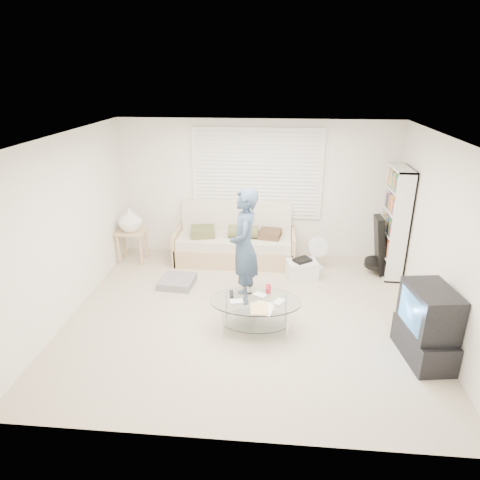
# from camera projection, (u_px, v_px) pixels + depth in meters

# --- Properties ---
(ground) EXTENTS (5.00, 5.00, 0.00)m
(ground) POSITION_uv_depth(u_px,v_px,m) (247.00, 315.00, 6.14)
(ground) COLOR tan
(ground) RESTS_ON ground
(room_shell) EXTENTS (5.02, 4.52, 2.51)m
(room_shell) POSITION_uv_depth(u_px,v_px,m) (250.00, 196.00, 5.98)
(room_shell) COLOR white
(room_shell) RESTS_ON ground
(window_blinds) EXTENTS (2.32, 0.08, 1.62)m
(window_blinds) POSITION_uv_depth(u_px,v_px,m) (257.00, 174.00, 7.60)
(window_blinds) COLOR silver
(window_blinds) RESTS_ON ground
(futon_sofa) EXTENTS (2.15, 0.87, 1.05)m
(futon_sofa) POSITION_uv_depth(u_px,v_px,m) (235.00, 243.00, 7.77)
(futon_sofa) COLOR tan
(futon_sofa) RESTS_ON ground
(grey_floor_pillow) EXTENTS (0.57, 0.57, 0.12)m
(grey_floor_pillow) POSITION_uv_depth(u_px,v_px,m) (177.00, 282.00, 6.97)
(grey_floor_pillow) COLOR gray
(grey_floor_pillow) RESTS_ON ground
(side_table) EXTENTS (0.52, 0.42, 1.03)m
(side_table) POSITION_uv_depth(u_px,v_px,m) (130.00, 222.00, 7.60)
(side_table) COLOR tan
(side_table) RESTS_ON ground
(bookshelf) EXTENTS (0.29, 0.78, 1.84)m
(bookshelf) POSITION_uv_depth(u_px,v_px,m) (394.00, 223.00, 7.07)
(bookshelf) COLOR white
(bookshelf) RESTS_ON ground
(guitar_case) EXTENTS (0.36, 0.37, 1.01)m
(guitar_case) POSITION_uv_depth(u_px,v_px,m) (379.00, 249.00, 7.22)
(guitar_case) COLOR black
(guitar_case) RESTS_ON ground
(floor_fan) EXTENTS (0.37, 0.24, 0.60)m
(floor_fan) POSITION_uv_depth(u_px,v_px,m) (318.00, 250.00, 7.45)
(floor_fan) COLOR white
(floor_fan) RESTS_ON ground
(storage_bin) EXTENTS (0.56, 0.45, 0.35)m
(storage_bin) POSITION_uv_depth(u_px,v_px,m) (302.00, 269.00, 7.18)
(storage_bin) COLOR white
(storage_bin) RESTS_ON ground
(tv_unit) EXTENTS (0.58, 0.91, 0.93)m
(tv_unit) POSITION_uv_depth(u_px,v_px,m) (427.00, 325.00, 5.07)
(tv_unit) COLOR black
(tv_unit) RESTS_ON ground
(coffee_table) EXTENTS (1.22, 0.79, 0.57)m
(coffee_table) POSITION_uv_depth(u_px,v_px,m) (256.00, 306.00, 5.65)
(coffee_table) COLOR silver
(coffee_table) RESTS_ON ground
(standing_person) EXTENTS (0.45, 0.66, 1.74)m
(standing_person) POSITION_uv_depth(u_px,v_px,m) (244.00, 247.00, 6.22)
(standing_person) COLOR #2B435A
(standing_person) RESTS_ON ground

